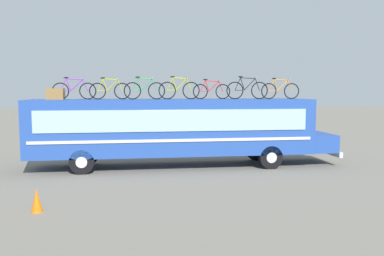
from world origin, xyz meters
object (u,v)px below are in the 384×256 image
luggage_bag_1 (56,94)px  rooftop_bicycle_6 (247,90)px  bus (177,127)px  rooftop_bicycle_2 (110,90)px  rooftop_bicycle_7 (280,90)px  rooftop_bicycle_4 (179,90)px  rooftop_bicycle_3 (144,90)px  rooftop_bicycle_5 (212,91)px  rooftop_bicycle_1 (74,90)px  traffic_cone (37,200)px

luggage_bag_1 → rooftop_bicycle_6: 7.99m
luggage_bag_1 → bus: bearing=-2.1°
luggage_bag_1 → rooftop_bicycle_2: bearing=-1.8°
luggage_bag_1 → rooftop_bicycle_7: bearing=-2.9°
rooftop_bicycle_7 → bus: bearing=176.2°
bus → rooftop_bicycle_7: bearing=-3.8°
luggage_bag_1 → rooftop_bicycle_4: bearing=-3.0°
rooftop_bicycle_3 → rooftop_bicycle_4: rooftop_bicycle_4 is taller
rooftop_bicycle_3 → rooftop_bicycle_4: bearing=2.7°
luggage_bag_1 → rooftop_bicycle_6: bearing=-3.7°
rooftop_bicycle_3 → rooftop_bicycle_5: bearing=2.8°
rooftop_bicycle_5 → rooftop_bicycle_4: bearing=-177.0°
rooftop_bicycle_6 → luggage_bag_1: bearing=176.3°
rooftop_bicycle_1 → traffic_cone: bearing=-91.4°
traffic_cone → rooftop_bicycle_2: bearing=75.0°
luggage_bag_1 → rooftop_bicycle_4: 5.09m
traffic_cone → rooftop_bicycle_4: bearing=52.1°
rooftop_bicycle_2 → rooftop_bicycle_4: 2.89m
bus → rooftop_bicycle_1: size_ratio=7.31×
rooftop_bicycle_2 → rooftop_bicycle_5: 4.29m
rooftop_bicycle_5 → rooftop_bicycle_7: (2.96, -0.28, 0.02)m
rooftop_bicycle_1 → rooftop_bicycle_5: (5.75, -0.17, -0.02)m
rooftop_bicycle_5 → rooftop_bicycle_6: bearing=-12.0°
rooftop_bicycle_2 → rooftop_bicycle_7: (7.25, -0.41, -0.00)m
rooftop_bicycle_3 → rooftop_bicycle_7: size_ratio=1.00×
rooftop_bicycle_2 → rooftop_bicycle_5: (4.29, -0.13, -0.02)m
rooftop_bicycle_1 → rooftop_bicycle_6: 7.25m
rooftop_bicycle_4 → rooftop_bicycle_7: 4.38m
rooftop_bicycle_7 → traffic_cone: rooftop_bicycle_7 is taller
rooftop_bicycle_4 → rooftop_bicycle_3: bearing=-177.3°
rooftop_bicycle_1 → rooftop_bicycle_2: size_ratio=1.05×
bus → rooftop_bicycle_7: 4.73m
luggage_bag_1 → rooftop_bicycle_2: size_ratio=0.39×
rooftop_bicycle_1 → rooftop_bicycle_2: 1.46m
rooftop_bicycle_1 → rooftop_bicycle_7: 8.72m
luggage_bag_1 → rooftop_bicycle_5: rooftop_bicycle_5 is taller
bus → rooftop_bicycle_4: 1.60m
luggage_bag_1 → rooftop_bicycle_2: (2.20, -0.07, 0.15)m
bus → rooftop_bicycle_7: (4.46, -0.29, 1.58)m
bus → rooftop_bicycle_7: size_ratio=7.64×
rooftop_bicycle_3 → rooftop_bicycle_4: 1.46m
rooftop_bicycle_6 → bus: bearing=173.7°
bus → rooftop_bicycle_7: rooftop_bicycle_7 is taller
rooftop_bicycle_4 → rooftop_bicycle_7: rooftop_bicycle_4 is taller
traffic_cone → rooftop_bicycle_7: bearing=32.1°
bus → rooftop_bicycle_2: bearing=177.7°
rooftop_bicycle_2 → rooftop_bicycle_1: bearing=178.1°
traffic_cone → rooftop_bicycle_3: bearing=62.0°
rooftop_bicycle_2 → traffic_cone: rooftop_bicycle_2 is taller
bus → rooftop_bicycle_1: 4.54m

